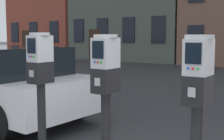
{
  "coord_description": "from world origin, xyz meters",
  "views": [
    {
      "loc": [
        1.38,
        -2.43,
        1.62
      ],
      "look_at": [
        -0.28,
        -0.04,
        1.31
      ],
      "focal_mm": 50.35,
      "sensor_mm": 36.0,
      "label": 1
    }
  ],
  "objects": [
    {
      "name": "parking_meter_end_of_row",
      "position": [
        0.58,
        -0.14,
        1.17
      ],
      "size": [
        0.22,
        0.25,
        1.49
      ],
      "rotation": [
        0.0,
        0.0,
        -1.56
      ],
      "color": "black",
      "rests_on": "sidewalk_slab"
    },
    {
      "name": "parking_meter_twin_adjacent",
      "position": [
        -0.28,
        -0.14,
        1.17
      ],
      "size": [
        0.22,
        0.25,
        1.5
      ],
      "rotation": [
        0.0,
        0.0,
        -1.56
      ],
      "color": "black",
      "rests_on": "sidewalk_slab"
    },
    {
      "name": "parking_meter_near_kerb",
      "position": [
        -1.14,
        -0.14,
        1.19
      ],
      "size": [
        0.22,
        0.25,
        1.52
      ],
      "rotation": [
        0.0,
        0.0,
        -1.56
      ],
      "color": "black",
      "rests_on": "sidewalk_slab"
    }
  ]
}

